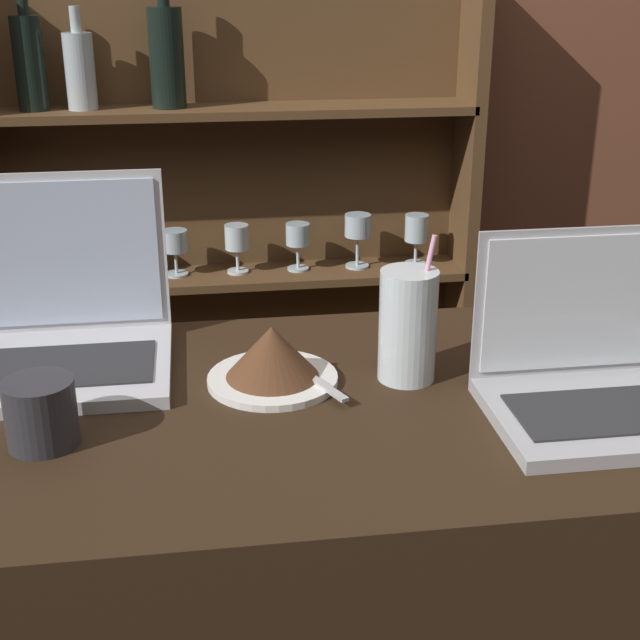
# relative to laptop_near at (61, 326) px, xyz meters

# --- Properties ---
(back_wall) EXTENTS (7.00, 0.06, 2.70)m
(back_wall) POSITION_rel_laptop_near_xyz_m (0.42, 1.04, 0.20)
(back_wall) COLOR brown
(back_wall) RESTS_ON ground_plane
(back_shelf) EXTENTS (1.18, 0.18, 1.63)m
(back_shelf) POSITION_rel_laptop_near_xyz_m (0.28, 0.96, -0.29)
(back_shelf) COLOR brown
(back_shelf) RESTS_ON ground_plane
(laptop_near) EXTENTS (0.30, 0.25, 0.26)m
(laptop_near) POSITION_rel_laptop_near_xyz_m (0.00, 0.00, 0.00)
(laptop_near) COLOR silver
(laptop_near) RESTS_ON bar_counter
(laptop_far) EXTENTS (0.30, 0.22, 0.22)m
(laptop_far) POSITION_rel_laptop_near_xyz_m (0.69, -0.24, -0.01)
(laptop_far) COLOR #ADADB2
(laptop_far) RESTS_ON bar_counter
(cake_plate) EXTENTS (0.18, 0.18, 0.08)m
(cake_plate) POSITION_rel_laptop_near_xyz_m (0.29, -0.11, -0.02)
(cake_plate) COLOR white
(cake_plate) RESTS_ON bar_counter
(water_glass) EXTENTS (0.08, 0.08, 0.20)m
(water_glass) POSITION_rel_laptop_near_xyz_m (0.47, -0.12, 0.02)
(water_glass) COLOR silver
(water_glass) RESTS_ON bar_counter
(coffee_cup) EXTENTS (0.08, 0.08, 0.08)m
(coffee_cup) POSITION_rel_laptop_near_xyz_m (0.00, -0.23, -0.01)
(coffee_cup) COLOR #2D2D33
(coffee_cup) RESTS_ON bar_counter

